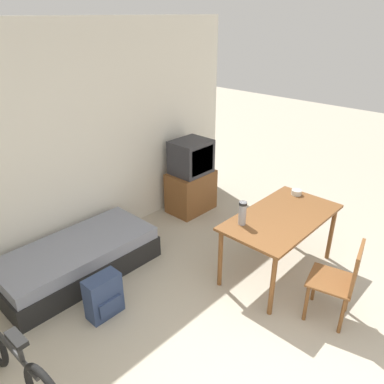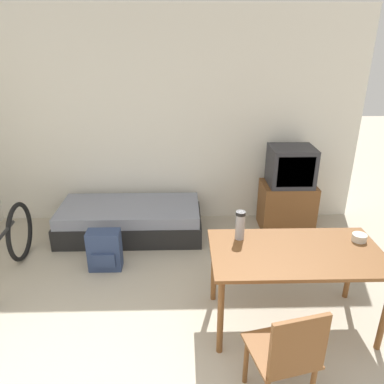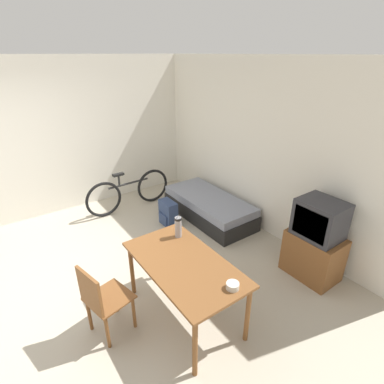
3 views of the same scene
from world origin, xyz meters
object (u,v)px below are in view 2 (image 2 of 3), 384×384
(tv, at_px, (288,191))
(bicycle, at_px, (1,256))
(thermos_flask, at_px, (240,224))
(wooden_chair, at_px, (288,354))
(mate_bowl, at_px, (359,238))
(backpack, at_px, (105,250))
(daybed, at_px, (130,220))
(dining_table, at_px, (296,259))

(tv, relative_size, bicycle, 0.65)
(thermos_flask, bearing_deg, wooden_chair, -80.56)
(mate_bowl, bearing_deg, bicycle, 172.29)
(wooden_chair, height_order, bicycle, wooden_chair)
(tv, distance_m, thermos_flask, 1.79)
(bicycle, distance_m, thermos_flask, 2.38)
(bicycle, xyz_separation_m, backpack, (0.96, 0.27, -0.12))
(tv, xyz_separation_m, thermos_flask, (-0.86, -1.53, 0.35))
(wooden_chair, distance_m, mate_bowl, 1.32)
(tv, xyz_separation_m, mate_bowl, (0.16, -1.60, 0.24))
(wooden_chair, height_order, thermos_flask, thermos_flask)
(thermos_flask, relative_size, mate_bowl, 2.10)
(bicycle, bearing_deg, tv, 20.12)
(daybed, relative_size, wooden_chair, 2.06)
(tv, bearing_deg, backpack, -157.93)
(thermos_flask, bearing_deg, tv, 60.87)
(tv, bearing_deg, mate_bowl, -84.13)
(daybed, distance_m, backpack, 0.77)
(mate_bowl, bearing_deg, tv, 95.87)
(daybed, xyz_separation_m, dining_table, (1.59, -1.62, 0.45))
(thermos_flask, bearing_deg, bicycle, 170.54)
(tv, bearing_deg, daybed, -176.07)
(dining_table, distance_m, wooden_chair, 0.88)
(mate_bowl, bearing_deg, backpack, 163.13)
(daybed, relative_size, backpack, 3.91)
(mate_bowl, xyz_separation_m, backpack, (-2.35, 0.71, -0.54))
(dining_table, height_order, backpack, dining_table)
(daybed, bearing_deg, dining_table, -45.37)
(daybed, bearing_deg, mate_bowl, -33.94)
(dining_table, bearing_deg, thermos_flask, 153.60)
(daybed, relative_size, thermos_flask, 6.89)
(wooden_chair, xyz_separation_m, backpack, (-1.51, 1.69, -0.26))
(daybed, bearing_deg, tv, 3.93)
(tv, distance_m, dining_table, 1.81)
(tv, relative_size, wooden_chair, 1.28)
(backpack, bearing_deg, thermos_flask, -25.90)
(daybed, bearing_deg, wooden_chair, -61.44)
(tv, height_order, thermos_flask, tv)
(wooden_chair, height_order, mate_bowl, wooden_chair)
(mate_bowl, relative_size, backpack, 0.27)
(backpack, bearing_deg, wooden_chair, -48.29)
(tv, height_order, wooden_chair, tv)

